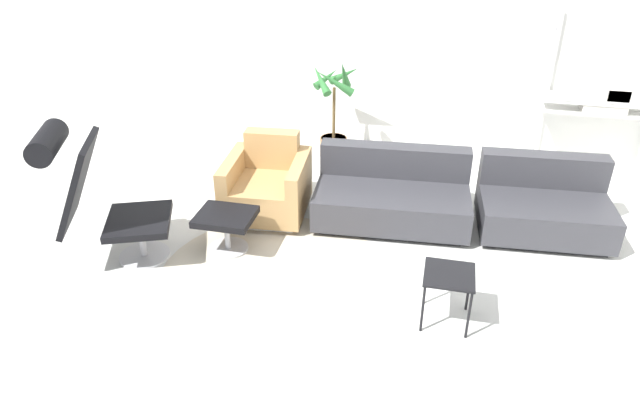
% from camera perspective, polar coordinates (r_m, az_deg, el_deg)
% --- Properties ---
extents(ground_plane, '(12.00, 12.00, 0.00)m').
position_cam_1_polar(ground_plane, '(4.91, -1.32, -7.03)').
color(ground_plane, silver).
extents(wall_back, '(12.00, 0.09, 2.80)m').
position_cam_1_polar(wall_back, '(7.04, 4.67, 16.53)').
color(wall_back, silver).
rests_on(wall_back, ground_plane).
extents(round_rug, '(1.97, 1.97, 0.01)m').
position_cam_1_polar(round_rug, '(4.87, -4.54, -7.49)').
color(round_rug, '#BCB29E').
rests_on(round_rug, ground_plane).
extents(lounge_chair, '(1.09, 0.87, 1.23)m').
position_cam_1_polar(lounge_chair, '(5.04, -21.97, 1.29)').
color(lounge_chair, '#BCBCC1').
rests_on(lounge_chair, ground_plane).
extents(ottoman, '(0.50, 0.42, 0.37)m').
position_cam_1_polar(ottoman, '(5.10, -9.38, -2.26)').
color(ottoman, '#BCBCC1').
rests_on(ottoman, ground_plane).
extents(armchair_red, '(0.84, 0.87, 0.76)m').
position_cam_1_polar(armchair_red, '(5.65, -5.28, 1.32)').
color(armchair_red, silver).
rests_on(armchair_red, ground_plane).
extents(couch_low, '(1.51, 0.91, 0.67)m').
position_cam_1_polar(couch_low, '(5.57, 7.21, 0.33)').
color(couch_low, black).
rests_on(couch_low, ground_plane).
extents(couch_second, '(1.22, 0.89, 0.67)m').
position_cam_1_polar(couch_second, '(5.74, 21.40, -0.65)').
color(couch_second, black).
rests_on(couch_second, ground_plane).
extents(side_table, '(0.36, 0.36, 0.43)m').
position_cam_1_polar(side_table, '(4.28, 12.76, -7.79)').
color(side_table, black).
rests_on(side_table, ground_plane).
extents(potted_plant, '(0.60, 0.61, 1.21)m').
position_cam_1_polar(potted_plant, '(6.80, 1.40, 8.20)').
color(potted_plant, brown).
rests_on(potted_plant, ground_plane).
extents(shelf_unit, '(1.23, 0.28, 1.84)m').
position_cam_1_polar(shelf_unit, '(7.09, 26.63, 8.98)').
color(shelf_unit, '#BCBCC1').
rests_on(shelf_unit, ground_plane).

